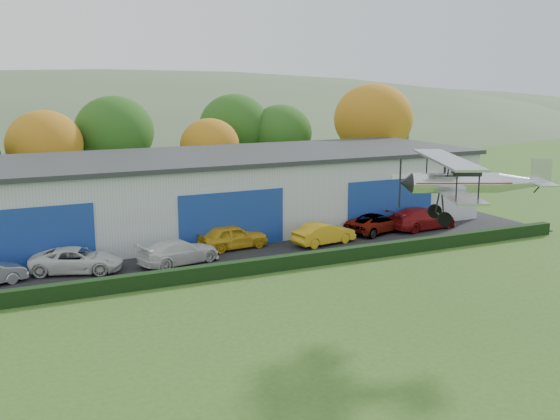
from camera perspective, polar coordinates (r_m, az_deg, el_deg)
name	(u,v)px	position (r m, az deg, el deg)	size (l,w,h in m)	color
apron	(208,254)	(40.63, -6.22, -3.82)	(48.00, 9.00, 0.05)	black
hedge	(237,269)	(36.20, -3.68, -5.05)	(46.00, 0.60, 0.80)	black
hangar	(201,192)	(47.16, -6.83, 1.54)	(40.60, 12.60, 5.30)	#B2B7BC
tree_belt	(104,138)	(57.91, -14.90, 5.99)	(75.70, 13.22, 10.12)	#3D2614
car_2	(77,260)	(38.19, -17.09, -4.14)	(2.29, 4.96, 1.38)	silver
car_3	(179,252)	(38.61, -8.68, -3.57)	(1.97, 4.85, 1.41)	silver
car_4	(233,237)	(41.59, -4.10, -2.31)	(1.81, 4.49, 1.53)	gold
car_5	(324,234)	(42.71, 3.80, -2.03)	(1.48, 4.25, 1.40)	gold
car_6	(376,223)	(46.29, 8.27, -1.12)	(2.22, 4.81, 1.34)	gray
car_7	(422,218)	(47.96, 12.13, -0.70)	(2.16, 5.30, 1.54)	maroon
biplane	(468,181)	(30.46, 15.88, 2.43)	(6.91, 7.50, 2.88)	silver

